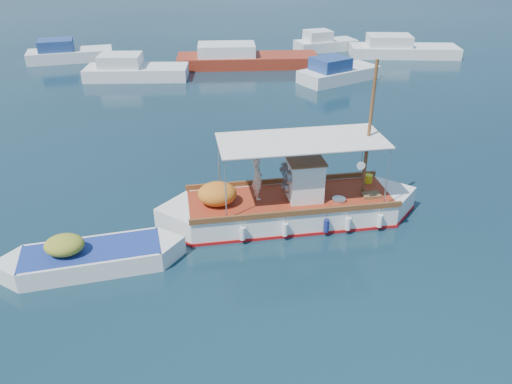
{
  "coord_description": "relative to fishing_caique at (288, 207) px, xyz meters",
  "views": [
    {
      "loc": [
        -2.79,
        -13.97,
        9.01
      ],
      "look_at": [
        -1.4,
        0.0,
        1.47
      ],
      "focal_mm": 35.0,
      "sensor_mm": 36.0,
      "label": 1
    }
  ],
  "objects": [
    {
      "name": "bg_boat_e",
      "position": [
        12.4,
        23.12,
        0.0
      ],
      "size": [
        8.4,
        3.71,
        1.8
      ],
      "rotation": [
        0.0,
        0.0,
        -0.14
      ],
      "color": "silver",
      "rests_on": "ground"
    },
    {
      "name": "bg_boat_n",
      "position": [
        0.08,
        21.24,
        0.0
      ],
      "size": [
        10.09,
        3.11,
        1.8
      ],
      "rotation": [
        0.0,
        0.0,
        -0.03
      ],
      "color": "maroon",
      "rests_on": "ground"
    },
    {
      "name": "dinghy",
      "position": [
        -6.25,
        -2.14,
        -0.21
      ],
      "size": [
        5.47,
        2.16,
        1.35
      ],
      "rotation": [
        0.0,
        0.0,
        0.16
      ],
      "color": "white",
      "rests_on": "ground"
    },
    {
      "name": "bg_boat_far_n",
      "position": [
        6.97,
        25.75,
        0.0
      ],
      "size": [
        5.22,
        3.13,
        1.8
      ],
      "rotation": [
        0.0,
        0.0,
        0.25
      ],
      "color": "silver",
      "rests_on": "ground"
    },
    {
      "name": "ground",
      "position": [
        0.22,
        -0.65,
        -0.49
      ],
      "size": [
        160.0,
        160.0,
        0.0
      ],
      "primitive_type": "plane",
      "color": "black",
      "rests_on": "ground"
    },
    {
      "name": "bg_boat_ne",
      "position": [
        5.85,
        16.82,
        0.0
      ],
      "size": [
        5.77,
        4.45,
        1.8
      ],
      "rotation": [
        0.0,
        0.0,
        0.49
      ],
      "color": "silver",
      "rests_on": "ground"
    },
    {
      "name": "bg_boat_far_w",
      "position": [
        -12.84,
        24.19,
        0.0
      ],
      "size": [
        6.36,
        3.34,
        1.8
      ],
      "rotation": [
        0.0,
        0.0,
        0.18
      ],
      "color": "silver",
      "rests_on": "ground"
    },
    {
      "name": "bg_boat_nw",
      "position": [
        -7.37,
        18.72,
        0.0
      ],
      "size": [
        6.77,
        2.85,
        1.8
      ],
      "rotation": [
        0.0,
        0.0,
        -0.07
      ],
      "color": "silver",
      "rests_on": "ground"
    },
    {
      "name": "fishing_caique",
      "position": [
        0.0,
        0.0,
        0.0
      ],
      "size": [
        9.14,
        2.94,
        5.59
      ],
      "rotation": [
        0.0,
        0.0,
        0.07
      ],
      "color": "white",
      "rests_on": "ground"
    }
  ]
}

